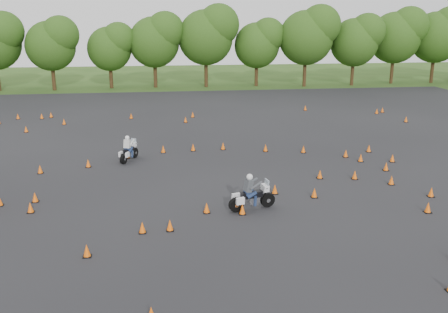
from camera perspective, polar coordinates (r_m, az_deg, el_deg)
ground at (r=22.84m, az=1.36°, el=-5.58°), size 140.00×140.00×0.00m
asphalt_pad at (r=28.46m, az=-0.54°, el=-1.25°), size 62.00×62.00×0.00m
treeline at (r=57.22m, az=-0.19°, el=12.00°), size 87.23×31.97×11.10m
traffic_cones at (r=28.01m, az=-0.55°, el=-1.04°), size 36.54×33.33×0.45m
rider_grey at (r=22.09m, az=3.21°, el=-3.96°), size 2.31×1.25×1.71m
rider_white at (r=30.13m, az=-10.83°, el=0.97°), size 1.41×2.11×1.57m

